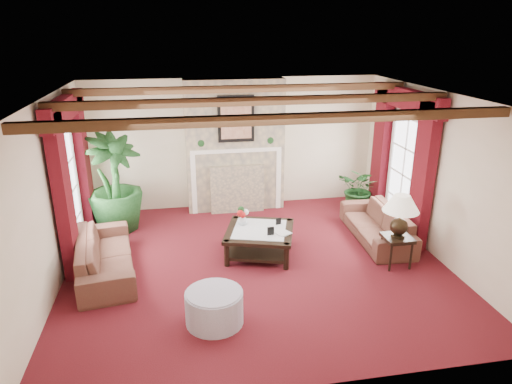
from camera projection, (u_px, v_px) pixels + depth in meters
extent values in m
plane|color=#430C11|center=(257.00, 264.00, 7.43)|extent=(6.00, 6.00, 0.00)
plane|color=white|center=(257.00, 97.00, 6.51)|extent=(6.00, 6.00, 0.00)
cube|color=beige|center=(234.00, 144.00, 9.52)|extent=(6.00, 0.02, 2.70)
cube|color=beige|center=(50.00, 198.00, 6.48)|extent=(0.02, 5.50, 2.70)
cube|color=beige|center=(437.00, 176.00, 7.46)|extent=(0.02, 5.50, 2.70)
imported|color=#3A0F1B|center=(104.00, 249.00, 7.05)|extent=(2.22, 1.18, 0.80)
imported|color=#3A0F1B|center=(377.00, 219.00, 8.21)|extent=(1.99, 0.73, 0.76)
imported|color=black|center=(116.00, 203.00, 8.57)|extent=(2.85, 2.86, 1.03)
imported|color=black|center=(360.00, 194.00, 9.51)|extent=(1.77, 1.78, 0.73)
cylinder|color=gray|center=(214.00, 307.00, 5.90)|extent=(0.75, 0.75, 0.44)
imported|color=silver|center=(243.00, 220.00, 7.79)|extent=(0.19, 0.19, 0.18)
imported|color=black|center=(276.00, 226.00, 7.38)|extent=(0.24, 0.22, 0.31)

